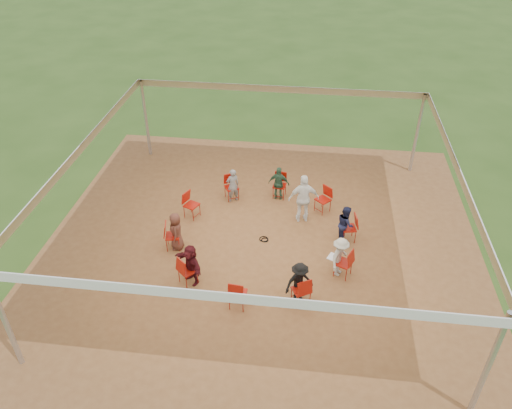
# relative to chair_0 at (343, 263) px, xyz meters

# --- Properties ---
(ground) EXTENTS (80.00, 80.00, 0.00)m
(ground) POSITION_rel_chair_0_xyz_m (-2.39, 1.10, -0.45)
(ground) COLOR #2B4917
(ground) RESTS_ON ground
(dirt_patch) EXTENTS (13.00, 13.00, 0.00)m
(dirt_patch) POSITION_rel_chair_0_xyz_m (-2.39, 1.10, -0.44)
(dirt_patch) COLOR brown
(dirt_patch) RESTS_ON ground
(tent) EXTENTS (10.33, 10.33, 3.00)m
(tent) POSITION_rel_chair_0_xyz_m (-2.39, 1.10, 1.92)
(tent) COLOR #B2B2B7
(tent) RESTS_ON ground
(chair_0) EXTENTS (0.58, 0.57, 0.90)m
(chair_0) POSITION_rel_chair_0_xyz_m (0.00, 0.00, 0.00)
(chair_0) COLOR #9D1207
(chair_0) RESTS_ON ground
(chair_1) EXTENTS (0.51, 0.50, 0.90)m
(chair_1) POSITION_rel_chair_0_xyz_m (0.19, 1.62, 0.00)
(chair_1) COLOR #9D1207
(chair_1) RESTS_ON ground
(chair_2) EXTENTS (0.61, 0.61, 0.90)m
(chair_2) POSITION_rel_chair_0_xyz_m (-0.61, 3.04, 0.00)
(chair_2) COLOR #9D1207
(chair_2) RESTS_ON ground
(chair_3) EXTENTS (0.47, 0.49, 0.90)m
(chair_3) POSITION_rel_chair_0_xyz_m (-2.09, 3.72, 0.00)
(chair_3) COLOR #9D1207
(chair_3) RESTS_ON ground
(chair_4) EXTENTS (0.58, 0.59, 0.90)m
(chair_4) POSITION_rel_chair_0_xyz_m (-3.68, 3.40, 0.00)
(chair_4) COLOR #9D1207
(chair_4) RESTS_ON ground
(chair_5) EXTENTS (0.58, 0.57, 0.90)m
(chair_5) POSITION_rel_chair_0_xyz_m (-4.79, 2.20, 0.00)
(chair_5) COLOR #9D1207
(chair_5) RESTS_ON ground
(chair_6) EXTENTS (0.51, 0.50, 0.90)m
(chair_6) POSITION_rel_chair_0_xyz_m (-4.98, 0.58, 0.00)
(chair_6) COLOR #9D1207
(chair_6) RESTS_ON ground
(chair_7) EXTENTS (0.61, 0.61, 0.90)m
(chair_7) POSITION_rel_chair_0_xyz_m (-4.18, -0.84, 0.00)
(chair_7) COLOR #9D1207
(chair_7) RESTS_ON ground
(chair_8) EXTENTS (0.47, 0.49, 0.90)m
(chair_8) POSITION_rel_chair_0_xyz_m (-2.70, -1.52, 0.00)
(chair_8) COLOR #9D1207
(chair_8) RESTS_ON ground
(chair_9) EXTENTS (0.58, 0.59, 0.90)m
(chair_9) POSITION_rel_chair_0_xyz_m (-1.10, -1.20, 0.00)
(chair_9) COLOR #9D1207
(chair_9) RESTS_ON ground
(person_seated_0) EXTENTS (0.68, 0.88, 1.22)m
(person_seated_0) POSITION_rel_chair_0_xyz_m (-0.11, 0.05, 0.16)
(person_seated_0) COLOR #B0AC9B
(person_seated_0) RESTS_ON ground
(person_seated_1) EXTENTS (0.45, 0.65, 1.22)m
(person_seated_1) POSITION_rel_chair_0_xyz_m (0.07, 1.59, 0.16)
(person_seated_1) COLOR #191D3B
(person_seated_1) RESTS_ON ground
(person_seated_2) EXTENTS (0.75, 0.45, 1.22)m
(person_seated_2) POSITION_rel_chair_0_xyz_m (-2.10, 3.60, 0.16)
(person_seated_2) COLOR #2B5038
(person_seated_2) RESTS_ON ground
(person_seated_3) EXTENTS (0.53, 0.47, 1.22)m
(person_seated_3) POSITION_rel_chair_0_xyz_m (-3.63, 3.29, 0.16)
(person_seated_3) COLOR slate
(person_seated_3) RESTS_ON ground
(person_seated_4) EXTENTS (0.44, 0.65, 1.22)m
(person_seated_4) POSITION_rel_chair_0_xyz_m (-4.86, 0.60, 0.16)
(person_seated_4) COLOR #50291F
(person_seated_4) RESTS_ON ground
(person_seated_5) EXTENTS (1.12, 1.07, 1.22)m
(person_seated_5) POSITION_rel_chair_0_xyz_m (-4.10, -0.75, 0.16)
(person_seated_5) COLOR #461016
(person_seated_5) RESTS_ON ground
(person_seated_6) EXTENTS (0.88, 0.72, 1.22)m
(person_seated_6) POSITION_rel_chair_0_xyz_m (-1.16, -1.09, 0.16)
(person_seated_6) COLOR black
(person_seated_6) RESTS_ON ground
(standing_person) EXTENTS (1.05, 0.68, 1.66)m
(standing_person) POSITION_rel_chair_0_xyz_m (-1.23, 2.46, 0.39)
(standing_person) COLOR white
(standing_person) RESTS_ON ground
(cable_coil) EXTENTS (0.31, 0.31, 0.03)m
(cable_coil) POSITION_rel_chair_0_xyz_m (-2.33, 1.29, -0.43)
(cable_coil) COLOR black
(cable_coil) RESTS_ON ground
(laptop) EXTENTS (0.37, 0.40, 0.22)m
(laptop) POSITION_rel_chair_0_xyz_m (-0.26, 0.12, 0.13)
(laptop) COLOR #B7B7BC
(laptop) RESTS_ON ground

